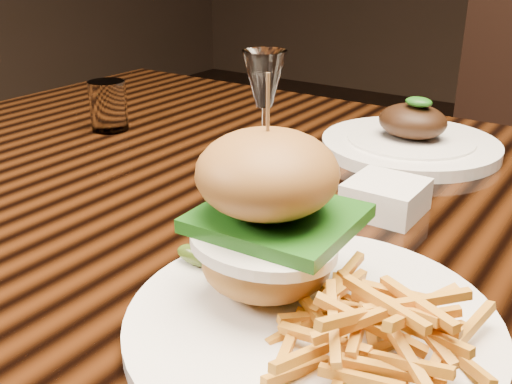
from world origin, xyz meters
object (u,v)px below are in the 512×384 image
Objects in this scene: dining_table at (347,255)px; far_dish at (411,141)px; wine_glass at (264,84)px; burger_plate at (303,271)px.

far_dish is at bearing 92.29° from dining_table.
dining_table is 0.25m from wine_glass.
dining_table is 5.18× the size of burger_plate.
burger_plate is at bearing -72.54° from dining_table.
burger_plate is at bearing -51.51° from wine_glass.
wine_glass is at bearing 138.19° from burger_plate.
far_dish is (0.15, 0.18, -0.10)m from wine_glass.
burger_plate is 1.88× the size of wine_glass.
burger_plate is 0.39m from wine_glass.
wine_glass is at bearing 166.07° from dining_table.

